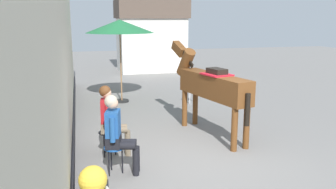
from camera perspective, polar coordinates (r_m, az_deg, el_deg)
name	(u,v)px	position (r m, az deg, el deg)	size (l,w,h in m)	color
ground_plane	(166,118)	(9.48, -0.36, -3.82)	(40.00, 40.00, 0.00)	slate
pub_facade_wall	(61,73)	(7.42, -16.90, 3.27)	(0.34, 14.00, 3.40)	beige
distant_cottage	(151,35)	(17.97, -2.82, 9.66)	(3.40, 2.60, 3.50)	silver
seated_visitor_near	(117,130)	(6.04, -8.26, -5.77)	(0.61, 0.48, 1.39)	#194C99
seated_visitor_far	(110,117)	(6.86, -9.30, -3.58)	(0.61, 0.49, 1.39)	black
saddled_horse_center	(210,85)	(7.95, 6.85, 1.52)	(0.99, 2.94, 2.06)	brown
flower_planter_near	(93,187)	(5.17, -12.00, -14.41)	(0.43, 0.43, 0.64)	beige
cafe_parasol	(120,27)	(11.07, -7.81, 10.80)	(2.10, 2.10, 2.58)	black
spare_stool_white	(191,90)	(11.09, 3.70, 0.67)	(0.32, 0.32, 0.46)	white
satchel_bag	(99,186)	(5.70, -11.17, -14.37)	(0.28, 0.12, 0.20)	black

